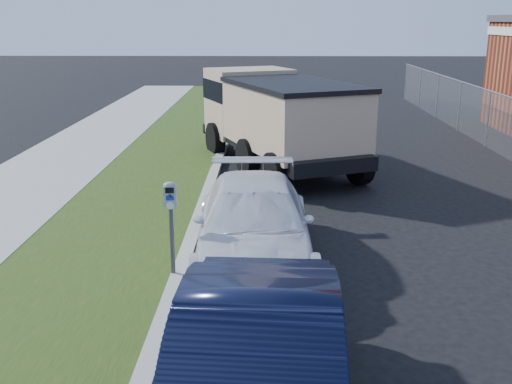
{
  "coord_description": "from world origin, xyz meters",
  "views": [
    {
      "loc": [
        -1.22,
        -9.44,
        4.02
      ],
      "look_at": [
        -1.4,
        1.0,
        1.0
      ],
      "focal_mm": 42.0,
      "sensor_mm": 36.0,
      "label": 1
    }
  ],
  "objects_px": {
    "parking_meter": "(171,208)",
    "white_wagon": "(254,224)",
    "dump_truck": "(275,115)",
    "navy_sedan": "(256,381)"
  },
  "relations": [
    {
      "from": "parking_meter",
      "to": "dump_truck",
      "type": "distance_m",
      "value": 8.1
    },
    {
      "from": "dump_truck",
      "to": "white_wagon",
      "type": "bearing_deg",
      "value": -116.64
    },
    {
      "from": "white_wagon",
      "to": "dump_truck",
      "type": "xyz_separation_m",
      "value": [
        0.46,
        7.13,
        0.75
      ]
    },
    {
      "from": "parking_meter",
      "to": "white_wagon",
      "type": "bearing_deg",
      "value": 27.75
    },
    {
      "from": "navy_sedan",
      "to": "dump_truck",
      "type": "xyz_separation_m",
      "value": [
        0.34,
        11.77,
        0.69
      ]
    },
    {
      "from": "navy_sedan",
      "to": "parking_meter",
      "type": "bearing_deg",
      "value": 112.16
    },
    {
      "from": "white_wagon",
      "to": "navy_sedan",
      "type": "distance_m",
      "value": 4.65
    },
    {
      "from": "white_wagon",
      "to": "navy_sedan",
      "type": "bearing_deg",
      "value": -90.32
    },
    {
      "from": "parking_meter",
      "to": "navy_sedan",
      "type": "height_order",
      "value": "parking_meter"
    },
    {
      "from": "parking_meter",
      "to": "dump_truck",
      "type": "xyz_separation_m",
      "value": [
        1.72,
        7.92,
        0.22
      ]
    }
  ]
}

